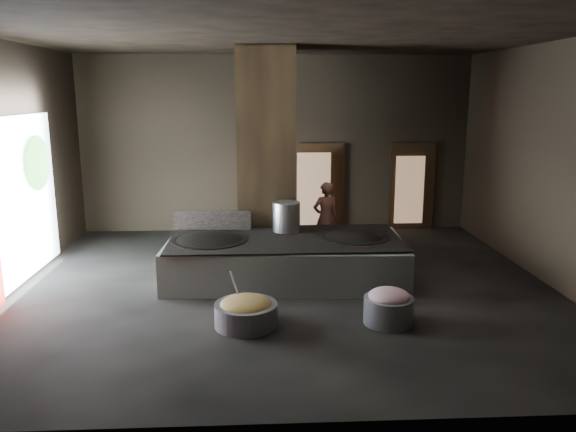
{
  "coord_description": "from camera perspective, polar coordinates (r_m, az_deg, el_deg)",
  "views": [
    {
      "loc": [
        -0.46,
        -10.04,
        3.57
      ],
      "look_at": [
        0.09,
        0.45,
        1.25
      ],
      "focal_mm": 35.0,
      "sensor_mm": 36.0,
      "label": 1
    }
  ],
  "objects": [
    {
      "name": "meat_basin",
      "position": [
        9.09,
        10.17,
        -9.41
      ],
      "size": [
        0.91,
        0.91,
        0.43
      ],
      "primitive_type": "cylinder",
      "rotation": [
        0.0,
        0.0,
        0.19
      ],
      "color": "slate",
      "rests_on": "ground"
    },
    {
      "name": "splash_guard",
      "position": [
        11.5,
        -7.69,
        -0.41
      ],
      "size": [
        1.57,
        0.13,
        0.39
      ],
      "primitive_type": "cube",
      "rotation": [
        0.0,
        0.0,
        -0.05
      ],
      "color": "black",
      "rests_on": "hearth_platform"
    },
    {
      "name": "stock_pot",
      "position": [
        11.26,
        -0.16,
        -0.06
      ],
      "size": [
        0.55,
        0.55,
        0.59
      ],
      "primitive_type": "cylinder",
      "color": "#BABEC2",
      "rests_on": "hearth_platform"
    },
    {
      "name": "veg_fill",
      "position": [
        8.84,
        -4.31,
        -8.95
      ],
      "size": [
        0.81,
        0.81,
        0.25
      ],
      "primitive_type": "ellipsoid",
      "color": "olive",
      "rests_on": "veg_basin"
    },
    {
      "name": "platform_cap",
      "position": [
        10.8,
        -0.28,
        -2.32
      ],
      "size": [
        4.42,
        2.12,
        0.03
      ],
      "primitive_type": "cube",
      "color": "black",
      "rests_on": "hearth_platform"
    },
    {
      "name": "wok_right",
      "position": [
        11.01,
        6.75,
        -2.47
      ],
      "size": [
        1.33,
        1.33,
        0.37
      ],
      "primitive_type": "ellipsoid",
      "color": "black",
      "rests_on": "hearth_platform"
    },
    {
      "name": "veg_basin",
      "position": [
        8.9,
        -4.29,
        -9.96
      ],
      "size": [
        0.99,
        0.99,
        0.36
      ],
      "primitive_type": "cylinder",
      "rotation": [
        0.0,
        0.0,
        -0.01
      ],
      "color": "slate",
      "rests_on": "ground"
    },
    {
      "name": "doorway_near_glow",
      "position": [
        14.5,
        2.62,
        2.44
      ],
      "size": [
        0.86,
        0.04,
        2.04
      ],
      "primitive_type": "cube",
      "color": "#8C6647",
      "rests_on": "ground"
    },
    {
      "name": "cook",
      "position": [
        12.58,
        3.81,
        -0.21
      ],
      "size": [
        0.69,
        0.55,
        1.63
      ],
      "primitive_type": "imported",
      "rotation": [
        0.0,
        0.0,
        3.46
      ],
      "color": "#91554A",
      "rests_on": "ground"
    },
    {
      "name": "meat_fill",
      "position": [
        9.01,
        10.23,
        -8.02
      ],
      "size": [
        0.65,
        0.65,
        0.25
      ],
      "primitive_type": "ellipsoid",
      "color": "#C17484",
      "rests_on": "meat_basin"
    },
    {
      "name": "doorway_near",
      "position": [
        14.79,
        3.47,
        2.82
      ],
      "size": [
        1.18,
        0.08,
        2.38
      ],
      "primitive_type": "cube",
      "color": "black",
      "rests_on": "ground"
    },
    {
      "name": "front_wall",
      "position": [
        5.66,
        1.72,
        -1.03
      ],
      "size": [
        10.0,
        0.1,
        4.5
      ],
      "primitive_type": "cube",
      "color": "black",
      "rests_on": "ground"
    },
    {
      "name": "wok_right_rim",
      "position": [
        10.99,
        6.76,
        -2.12
      ],
      "size": [
        1.36,
        1.36,
        0.05
      ],
      "primitive_type": "cylinder",
      "color": "black",
      "rests_on": "hearth_platform"
    },
    {
      "name": "pillar",
      "position": [
        12.01,
        -2.26,
        6.14
      ],
      "size": [
        1.2,
        1.2,
        4.5
      ],
      "primitive_type": "cube",
      "color": "black",
      "rests_on": "ground"
    },
    {
      "name": "back_wall",
      "position": [
        14.65,
        -1.22,
        7.29
      ],
      "size": [
        10.0,
        0.1,
        4.5
      ],
      "primitive_type": "cube",
      "color": "black",
      "rests_on": "ground"
    },
    {
      "name": "tree_silhouette",
      "position": [
        12.23,
        -24.13,
        4.94
      ],
      "size": [
        0.28,
        1.1,
        1.1
      ],
      "primitive_type": "ellipsoid",
      "color": "#194714",
      "rests_on": "left_opening"
    },
    {
      "name": "hearth_platform",
      "position": [
        10.91,
        -0.27,
        -4.47
      ],
      "size": [
        4.62,
        2.38,
        0.79
      ],
      "primitive_type": "cube",
      "rotation": [
        0.0,
        0.0,
        -0.05
      ],
      "color": "#A5B8A8",
      "rests_on": "ground"
    },
    {
      "name": "left_opening",
      "position": [
        11.35,
        -26.28,
        1.16
      ],
      "size": [
        0.04,
        4.2,
        3.1
      ],
      "primitive_type": "cube",
      "color": "white",
      "rests_on": "ground"
    },
    {
      "name": "ceiling",
      "position": [
        10.09,
        -0.42,
        18.03
      ],
      "size": [
        10.0,
        9.0,
        0.1
      ],
      "primitive_type": "cube",
      "color": "black",
      "rests_on": "back_wall"
    },
    {
      "name": "wok_left",
      "position": [
        10.8,
        -7.98,
        -2.81
      ],
      "size": [
        1.42,
        1.42,
        0.39
      ],
      "primitive_type": "ellipsoid",
      "color": "black",
      "rests_on": "hearth_platform"
    },
    {
      "name": "floor",
      "position": [
        10.68,
        -0.38,
        -7.36
      ],
      "size": [
        10.0,
        9.0,
        0.1
      ],
      "primitive_type": "cube",
      "color": "black",
      "rests_on": "ground"
    },
    {
      "name": "doorway_far",
      "position": [
        15.25,
        12.48,
        2.84
      ],
      "size": [
        1.18,
        0.08,
        2.38
      ],
      "primitive_type": "cube",
      "color": "black",
      "rests_on": "ground"
    },
    {
      "name": "doorway_far_glow",
      "position": [
        15.16,
        12.23,
        2.6
      ],
      "size": [
        0.76,
        0.04,
        1.79
      ],
      "primitive_type": "cube",
      "color": "#8C6647",
      "rests_on": "ground"
    },
    {
      "name": "right_wall",
      "position": [
        11.52,
        25.65,
        4.66
      ],
      "size": [
        0.1,
        9.0,
        4.5
      ],
      "primitive_type": "cube",
      "color": "black",
      "rests_on": "ground"
    },
    {
      "name": "ladle",
      "position": [
        8.91,
        -5.28,
        -7.4
      ],
      "size": [
        0.19,
        0.37,
        0.7
      ],
      "primitive_type": "cylinder",
      "rotation": [
        0.49,
        0.0,
        -0.44
      ],
      "color": "#BABEC2",
      "rests_on": "veg_basin"
    },
    {
      "name": "wok_left_rim",
      "position": [
        10.78,
        -7.99,
        -2.45
      ],
      "size": [
        1.45,
        1.45,
        0.05
      ],
      "primitive_type": "cylinder",
      "color": "black",
      "rests_on": "hearth_platform"
    }
  ]
}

